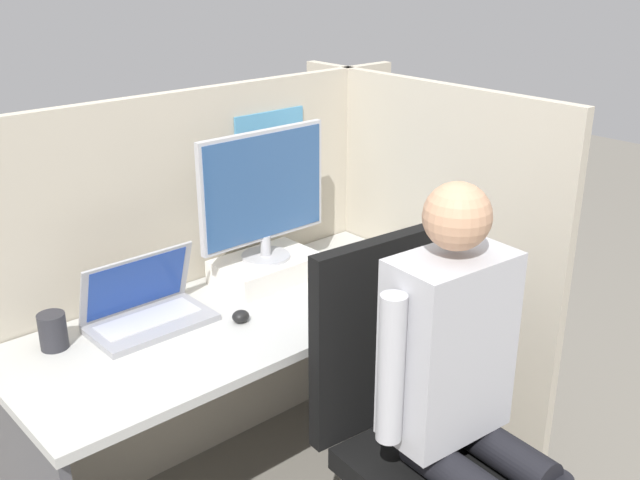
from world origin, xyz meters
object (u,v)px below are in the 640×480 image
object	(u,v)px
stapler	(404,257)
carrot_toy	(347,293)
pen_cup	(53,331)
monitor	(263,192)
office_chair	(410,422)
person	(464,384)
paper_box	(266,269)
laptop	(147,311)

from	to	relation	value
stapler	carrot_toy	distance (m)	0.39
pen_cup	monitor	bearing A→B (deg)	-2.17
office_chair	monitor	bearing A→B (deg)	86.14
monitor	office_chair	size ratio (longest dim) A/B	0.47
stapler	person	xyz separation A→B (m)	(-0.52, -0.69, -0.01)
paper_box	office_chair	xyz separation A→B (m)	(-0.05, -0.75, -0.23)
paper_box	stapler	xyz separation A→B (m)	(0.48, -0.22, -0.02)
monitor	stapler	distance (m)	0.62
carrot_toy	laptop	bearing A→B (deg)	153.48
paper_box	laptop	distance (m)	0.49
laptop	office_chair	distance (m)	0.88
paper_box	monitor	world-z (taller)	monitor
laptop	stapler	distance (m)	0.99
stapler	person	bearing A→B (deg)	-126.77
office_chair	carrot_toy	bearing A→B (deg)	70.58
laptop	office_chair	xyz separation A→B (m)	(0.44, -0.73, -0.24)
laptop	carrot_toy	size ratio (longest dim) A/B	2.83
laptop	person	distance (m)	1.01
carrot_toy	person	world-z (taller)	person
monitor	pen_cup	distance (m)	0.82
laptop	stapler	bearing A→B (deg)	-11.92
carrot_toy	pen_cup	bearing A→B (deg)	158.48
paper_box	office_chair	bearing A→B (deg)	-93.87
office_chair	person	world-z (taller)	person
office_chair	stapler	bearing A→B (deg)	44.48
person	pen_cup	bearing A→B (deg)	127.74
carrot_toy	office_chair	bearing A→B (deg)	-109.42
monitor	laptop	xyz separation A→B (m)	(-0.49, -0.02, -0.28)
paper_box	person	size ratio (longest dim) A/B	0.27
pen_cup	stapler	bearing A→B (deg)	-11.48
office_chair	pen_cup	distance (m)	1.09
monitor	person	bearing A→B (deg)	-92.23
carrot_toy	stapler	bearing A→B (deg)	13.27
paper_box	person	world-z (taller)	person
monitor	carrot_toy	xyz separation A→B (m)	(0.10, -0.32, -0.31)
laptop	carrot_toy	bearing A→B (deg)	-26.52
carrot_toy	person	distance (m)	0.62
monitor	office_chair	xyz separation A→B (m)	(-0.05, -0.75, -0.52)
paper_box	pen_cup	distance (m)	0.77
office_chair	person	size ratio (longest dim) A/B	0.83
monitor	carrot_toy	bearing A→B (deg)	-71.96
pen_cup	paper_box	bearing A→B (deg)	-2.39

